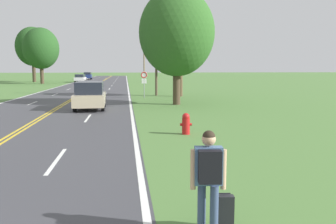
# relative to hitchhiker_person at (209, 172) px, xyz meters

# --- Properties ---
(hitchhiker_person) EXTENTS (0.59, 0.45, 1.74)m
(hitchhiker_person) POSITION_rel_hitchhiker_person_xyz_m (0.00, 0.00, 0.00)
(hitchhiker_person) COLOR #38476B
(hitchhiker_person) RESTS_ON ground
(suitcase) EXTENTS (0.41, 0.19, 0.65)m
(suitcase) POSITION_rel_hitchhiker_person_xyz_m (0.28, 0.14, -0.77)
(suitcase) COLOR black
(suitcase) RESTS_ON ground
(fire_hydrant) EXTENTS (0.49, 0.33, 0.89)m
(fire_hydrant) POSITION_rel_hitchhiker_person_xyz_m (1.15, 8.87, -0.62)
(fire_hydrant) COLOR red
(fire_hydrant) RESTS_ON ground
(traffic_sign) EXTENTS (0.60, 0.10, 2.41)m
(traffic_sign) POSITION_rel_hitchhiker_person_xyz_m (0.36, 26.73, 0.74)
(traffic_sign) COLOR gray
(traffic_sign) RESTS_ON ground
(utility_pole_midground) EXTENTS (1.80, 0.24, 9.19)m
(utility_pole_midground) POSITION_rel_hitchhiker_person_xyz_m (1.73, 29.75, 3.68)
(utility_pole_midground) COLOR brown
(utility_pole_midground) RESTS_ON ground
(utility_pole_far) EXTENTS (1.80, 0.24, 8.18)m
(utility_pole_far) POSITION_rel_hitchhiker_person_xyz_m (2.29, 63.27, 3.18)
(utility_pole_far) COLOR brown
(utility_pole_far) RESTS_ON ground
(tree_left_verge) EXTENTS (6.11, 6.11, 9.56)m
(tree_left_verge) POSITION_rel_hitchhiker_person_xyz_m (-15.63, 58.33, 4.96)
(tree_left_verge) COLOR #473828
(tree_left_verge) RESTS_ON ground
(tree_behind_sign) EXTENTS (5.57, 5.57, 8.52)m
(tree_behind_sign) POSITION_rel_hitchhiker_person_xyz_m (2.48, 20.85, 4.23)
(tree_behind_sign) COLOR #473828
(tree_behind_sign) RESTS_ON ground
(tree_mid_treeline) EXTENTS (6.47, 6.47, 10.53)m
(tree_mid_treeline) POSITION_rel_hitchhiker_person_xyz_m (-18.92, 66.43, 5.71)
(tree_mid_treeline) COLOR #473828
(tree_mid_treeline) RESTS_ON ground
(tree_right_cluster) EXTENTS (4.07, 4.07, 8.09)m
(tree_right_cluster) POSITION_rel_hitchhiker_person_xyz_m (3.94, 28.35, 4.65)
(tree_right_cluster) COLOR brown
(tree_right_cluster) RESTS_ON ground
(car_champagne_suv_nearest) EXTENTS (2.06, 4.52, 1.83)m
(car_champagne_suv_nearest) POSITION_rel_hitchhiker_person_xyz_m (-3.68, 18.54, -0.11)
(car_champagne_suv_nearest) COLOR black
(car_champagne_suv_nearest) RESTS_ON ground
(car_white_suv_approaching) EXTENTS (1.91, 3.97, 1.50)m
(car_white_suv_approaching) POSITION_rel_hitchhiker_person_xyz_m (-9.85, 63.83, -0.25)
(car_white_suv_approaching) COLOR black
(car_white_suv_approaching) RESTS_ON ground
(car_dark_blue_suv_mid_near) EXTENTS (1.82, 4.53, 1.68)m
(car_dark_blue_suv_mid_near) POSITION_rel_hitchhiker_person_xyz_m (-10.13, 80.43, -0.16)
(car_dark_blue_suv_mid_near) COLOR black
(car_dark_blue_suv_mid_near) RESTS_ON ground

